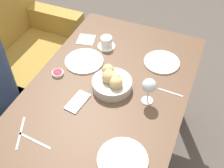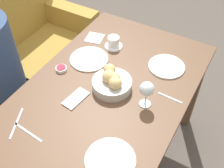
{
  "view_description": "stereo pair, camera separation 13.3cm",
  "coord_description": "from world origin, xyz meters",
  "px_view_note": "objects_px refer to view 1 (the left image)",
  "views": [
    {
      "loc": [
        -0.96,
        -0.43,
        1.92
      ],
      "look_at": [
        0.03,
        -0.02,
        0.81
      ],
      "focal_mm": 45.0,
      "sensor_mm": 36.0,
      "label": 1
    },
    {
      "loc": [
        -0.9,
        -0.55,
        1.92
      ],
      "look_at": [
        0.03,
        -0.02,
        0.81
      ],
      "focal_mm": 45.0,
      "sensor_mm": 36.0,
      "label": 2
    }
  ],
  "objects_px": {
    "cell_phone": "(78,102)",
    "plate_near_right": "(162,62)",
    "coffee_cup": "(106,42)",
    "fork_silver": "(21,133)",
    "jam_bowl_berry": "(58,73)",
    "spoon_coffee": "(170,92)",
    "napkin": "(86,40)",
    "bread_basket": "(112,82)",
    "plate_near_left": "(123,159)",
    "wine_glass": "(149,86)",
    "knife_silver": "(34,141)",
    "plate_far_center": "(84,61)"
  },
  "relations": [
    {
      "from": "coffee_cup",
      "to": "knife_silver",
      "type": "bearing_deg",
      "value": 177.71
    },
    {
      "from": "coffee_cup",
      "to": "spoon_coffee",
      "type": "xyz_separation_m",
      "value": [
        -0.24,
        -0.49,
        -0.03
      ]
    },
    {
      "from": "bread_basket",
      "to": "napkin",
      "type": "distance_m",
      "value": 0.47
    },
    {
      "from": "bread_basket",
      "to": "coffee_cup",
      "type": "bearing_deg",
      "value": 28.26
    },
    {
      "from": "plate_near_left",
      "to": "coffee_cup",
      "type": "distance_m",
      "value": 0.82
    },
    {
      "from": "plate_far_center",
      "to": "cell_phone",
      "type": "bearing_deg",
      "value": -159.46
    },
    {
      "from": "spoon_coffee",
      "to": "cell_phone",
      "type": "height_order",
      "value": "cell_phone"
    },
    {
      "from": "plate_near_left",
      "to": "napkin",
      "type": "xyz_separation_m",
      "value": [
        0.73,
        0.55,
        -0.0
      ]
    },
    {
      "from": "fork_silver",
      "to": "spoon_coffee",
      "type": "relative_size",
      "value": 1.25
    },
    {
      "from": "plate_near_right",
      "to": "fork_silver",
      "type": "distance_m",
      "value": 0.91
    },
    {
      "from": "plate_near_left",
      "to": "coffee_cup",
      "type": "height_order",
      "value": "coffee_cup"
    },
    {
      "from": "cell_phone",
      "to": "plate_near_right",
      "type": "bearing_deg",
      "value": -34.27
    },
    {
      "from": "plate_far_center",
      "to": "napkin",
      "type": "relative_size",
      "value": 1.79
    },
    {
      "from": "plate_far_center",
      "to": "cell_phone",
      "type": "relative_size",
      "value": 1.5
    },
    {
      "from": "fork_silver",
      "to": "cell_phone",
      "type": "relative_size",
      "value": 1.12
    },
    {
      "from": "spoon_coffee",
      "to": "knife_silver",
      "type": "bearing_deg",
      "value": 136.81
    },
    {
      "from": "bread_basket",
      "to": "plate_near_left",
      "type": "height_order",
      "value": "bread_basket"
    },
    {
      "from": "plate_far_center",
      "to": "knife_silver",
      "type": "bearing_deg",
      "value": -176.54
    },
    {
      "from": "coffee_cup",
      "to": "cell_phone",
      "type": "height_order",
      "value": "coffee_cup"
    },
    {
      "from": "plate_far_center",
      "to": "wine_glass",
      "type": "relative_size",
      "value": 1.52
    },
    {
      "from": "coffee_cup",
      "to": "fork_silver",
      "type": "xyz_separation_m",
      "value": [
        -0.77,
        0.12,
        -0.03
      ]
    },
    {
      "from": "jam_bowl_berry",
      "to": "cell_phone",
      "type": "height_order",
      "value": "jam_bowl_berry"
    },
    {
      "from": "plate_near_left",
      "to": "plate_near_right",
      "type": "bearing_deg",
      "value": 1.37
    },
    {
      "from": "plate_near_left",
      "to": "plate_near_right",
      "type": "xyz_separation_m",
      "value": [
        0.7,
        0.02,
        0.0
      ]
    },
    {
      "from": "coffee_cup",
      "to": "wine_glass",
      "type": "bearing_deg",
      "value": -131.59
    },
    {
      "from": "fork_silver",
      "to": "knife_silver",
      "type": "xyz_separation_m",
      "value": [
        -0.01,
        -0.09,
        0.0
      ]
    },
    {
      "from": "coffee_cup",
      "to": "spoon_coffee",
      "type": "height_order",
      "value": "coffee_cup"
    },
    {
      "from": "jam_bowl_berry",
      "to": "fork_silver",
      "type": "relative_size",
      "value": 0.38
    },
    {
      "from": "cell_phone",
      "to": "jam_bowl_berry",
      "type": "bearing_deg",
      "value": 54.73
    },
    {
      "from": "coffee_cup",
      "to": "cell_phone",
      "type": "xyz_separation_m",
      "value": [
        -0.49,
        -0.05,
        -0.03
      ]
    },
    {
      "from": "knife_silver",
      "to": "napkin",
      "type": "relative_size",
      "value": 1.43
    },
    {
      "from": "plate_far_center",
      "to": "bread_basket",
      "type": "bearing_deg",
      "value": -119.37
    },
    {
      "from": "knife_silver",
      "to": "spoon_coffee",
      "type": "xyz_separation_m",
      "value": [
        0.55,
        -0.52,
        0.0
      ]
    },
    {
      "from": "wine_glass",
      "to": "jam_bowl_berry",
      "type": "relative_size",
      "value": 2.33
    },
    {
      "from": "plate_far_center",
      "to": "fork_silver",
      "type": "bearing_deg",
      "value": 175.09
    },
    {
      "from": "coffee_cup",
      "to": "jam_bowl_berry",
      "type": "height_order",
      "value": "coffee_cup"
    },
    {
      "from": "fork_silver",
      "to": "spoon_coffee",
      "type": "xyz_separation_m",
      "value": [
        0.54,
        -0.6,
        0.0
      ]
    },
    {
      "from": "fork_silver",
      "to": "bread_basket",
      "type": "bearing_deg",
      "value": -32.98
    },
    {
      "from": "fork_silver",
      "to": "napkin",
      "type": "xyz_separation_m",
      "value": [
        0.79,
        0.04,
        0.0
      ]
    },
    {
      "from": "cell_phone",
      "to": "spoon_coffee",
      "type": "bearing_deg",
      "value": -59.48
    },
    {
      "from": "wine_glass",
      "to": "fork_silver",
      "type": "xyz_separation_m",
      "value": [
        -0.43,
        0.5,
        -0.11
      ]
    },
    {
      "from": "spoon_coffee",
      "to": "napkin",
      "type": "relative_size",
      "value": 1.07
    },
    {
      "from": "bread_basket",
      "to": "fork_silver",
      "type": "bearing_deg",
      "value": 147.02
    },
    {
      "from": "plate_near_left",
      "to": "plate_far_center",
      "type": "height_order",
      "value": "same"
    },
    {
      "from": "plate_near_left",
      "to": "plate_near_right",
      "type": "distance_m",
      "value": 0.7
    },
    {
      "from": "plate_near_left",
      "to": "fork_silver",
      "type": "distance_m",
      "value": 0.51
    },
    {
      "from": "coffee_cup",
      "to": "jam_bowl_berry",
      "type": "bearing_deg",
      "value": 155.55
    },
    {
      "from": "fork_silver",
      "to": "spoon_coffee",
      "type": "bearing_deg",
      "value": -48.25
    },
    {
      "from": "jam_bowl_berry",
      "to": "cell_phone",
      "type": "distance_m",
      "value": 0.25
    },
    {
      "from": "coffee_cup",
      "to": "knife_silver",
      "type": "relative_size",
      "value": 0.61
    }
  ]
}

